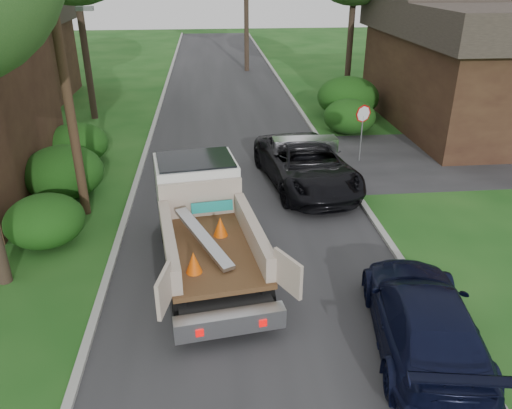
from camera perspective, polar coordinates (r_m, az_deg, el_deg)
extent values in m
plane|color=#164714|center=(13.25, 0.64, -9.59)|extent=(120.00, 120.00, 0.00)
cube|color=#28282B|center=(22.15, -2.11, 5.45)|extent=(8.00, 90.00, 0.02)
cube|color=#28282B|center=(24.95, 26.85, 4.99)|extent=(16.00, 7.00, 0.02)
cube|color=#9E9E99|center=(22.29, -12.73, 5.10)|extent=(0.20, 90.00, 0.12)
cube|color=#9E9E99|center=(22.72, 8.31, 5.86)|extent=(0.20, 90.00, 0.12)
cylinder|color=slate|center=(21.80, 11.90, 7.34)|extent=(0.06, 0.06, 2.00)
cylinder|color=#B20A0A|center=(21.49, 12.17, 10.12)|extent=(0.71, 0.32, 0.76)
cylinder|color=#382619|center=(16.55, -21.28, 14.79)|extent=(0.30, 0.30, 10.00)
cube|color=slate|center=(15.14, -18.99, 20.42)|extent=(0.45, 0.20, 0.12)
cube|color=#341D15|center=(35.41, -26.67, 14.28)|extent=(7.00, 7.00, 4.50)
cube|color=#341D15|center=(29.04, 24.49, 12.71)|extent=(9.00, 12.00, 4.50)
cube|color=#332B26|center=(28.63, 25.65, 18.61)|extent=(9.72, 12.96, 1.60)
cube|color=#332B26|center=(28.58, 25.97, 20.18)|extent=(9.72, 1.80, 0.20)
ellipsoid|color=#113E0E|center=(16.18, -22.98, -1.71)|extent=(2.34, 2.34, 1.53)
ellipsoid|color=#113E0E|center=(19.26, -21.18, 3.47)|extent=(2.86, 2.86, 1.87)
ellipsoid|color=#113E0E|center=(22.55, -19.78, 6.57)|extent=(2.60, 2.60, 1.70)
ellipsoid|color=#113E0E|center=(25.68, 10.64, 9.86)|extent=(2.60, 2.60, 1.70)
ellipsoid|color=#113E0E|center=(28.60, 10.47, 12.00)|extent=(3.38, 3.38, 2.21)
cylinder|color=#2D2119|center=(28.64, -19.18, 18.01)|extent=(0.36, 0.36, 9.00)
cylinder|color=#2D2119|center=(32.14, 10.81, 19.15)|extent=(0.36, 0.36, 8.50)
cylinder|color=black|center=(15.37, -10.22, -2.58)|extent=(0.45, 1.00, 0.96)
cylinder|color=black|center=(15.56, -2.75, -1.78)|extent=(0.45, 1.00, 0.96)
cylinder|color=black|center=(11.92, -8.72, -11.62)|extent=(0.45, 1.00, 0.96)
cylinder|color=black|center=(12.18, 0.99, -10.38)|extent=(0.45, 1.00, 0.96)
cube|color=black|center=(13.67, -5.41, -5.18)|extent=(2.99, 6.45, 0.26)
cube|color=white|center=(15.24, -6.83, 2.11)|extent=(2.60, 2.24, 1.66)
cube|color=black|center=(15.01, -6.95, 4.17)|extent=(2.42, 2.06, 0.59)
cube|color=#472D19|center=(12.83, -4.98, -5.29)|extent=(2.87, 4.15, 0.13)
cube|color=beige|center=(14.24, -6.29, 0.64)|extent=(2.35, 0.44, 1.07)
cube|color=beige|center=(12.56, -9.88, -4.35)|extent=(0.78, 3.64, 0.64)
cube|color=beige|center=(12.81, -0.30, -3.29)|extent=(0.78, 3.64, 0.64)
cube|color=silver|center=(11.23, -2.98, -13.30)|extent=(2.49, 0.72, 0.48)
cube|color=#B20505|center=(11.01, -6.45, -14.38)|extent=(0.18, 0.07, 0.17)
cube|color=#B20505|center=(11.20, 0.81, -13.39)|extent=(0.18, 0.07, 0.17)
cube|color=beige|center=(10.68, -10.43, -9.61)|extent=(0.28, 0.96, 0.86)
cube|color=beige|center=(11.05, 3.64, -7.86)|extent=(0.53, 0.89, 0.86)
cube|color=silver|center=(12.71, -6.07, -3.75)|extent=(1.51, 2.63, 0.49)
cone|color=#F2590A|center=(11.78, -7.14, -6.57)|extent=(0.44, 0.44, 0.54)
cone|color=#F2590A|center=(13.26, -4.10, -2.51)|extent=(0.44, 0.44, 0.54)
cube|color=#148C84|center=(14.10, -5.03, -0.25)|extent=(1.18, 0.27, 0.30)
imported|color=black|center=(19.01, 5.75, 4.60)|extent=(3.68, 6.51, 1.72)
imported|color=black|center=(11.63, 18.63, -12.23)|extent=(2.97, 5.51, 1.52)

